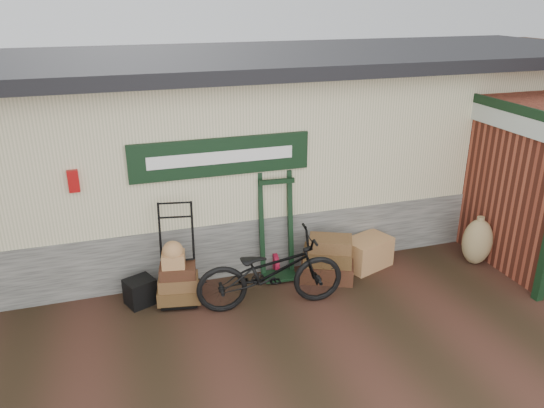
{
  "coord_description": "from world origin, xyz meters",
  "views": [
    {
      "loc": [
        -1.8,
        -6.13,
        4.1
      ],
      "look_at": [
        0.43,
        0.9,
        1.17
      ],
      "focal_mm": 35.0,
      "sensor_mm": 36.0,
      "label": 1
    }
  ],
  "objects_px": {
    "wicker_hamper": "(367,252)",
    "bicycle": "(270,268)",
    "green_barrow": "(277,226)",
    "black_trunk": "(140,292)",
    "suitcase_stack": "(328,258)",
    "porter_trolley": "(177,253)"
  },
  "relations": [
    {
      "from": "suitcase_stack",
      "to": "black_trunk",
      "type": "relative_size",
      "value": 2.08
    },
    {
      "from": "porter_trolley",
      "to": "suitcase_stack",
      "type": "relative_size",
      "value": 1.83
    },
    {
      "from": "porter_trolley",
      "to": "bicycle",
      "type": "distance_m",
      "value": 1.33
    },
    {
      "from": "porter_trolley",
      "to": "green_barrow",
      "type": "distance_m",
      "value": 1.58
    },
    {
      "from": "suitcase_stack",
      "to": "bicycle",
      "type": "distance_m",
      "value": 1.18
    },
    {
      "from": "green_barrow",
      "to": "wicker_hamper",
      "type": "bearing_deg",
      "value": -4.05
    },
    {
      "from": "suitcase_stack",
      "to": "black_trunk",
      "type": "xyz_separation_m",
      "value": [
        -2.8,
        0.14,
        -0.16
      ]
    },
    {
      "from": "wicker_hamper",
      "to": "bicycle",
      "type": "distance_m",
      "value": 1.97
    },
    {
      "from": "green_barrow",
      "to": "bicycle",
      "type": "bearing_deg",
      "value": -109.9
    },
    {
      "from": "black_trunk",
      "to": "bicycle",
      "type": "bearing_deg",
      "value": -19.06
    },
    {
      "from": "porter_trolley",
      "to": "suitcase_stack",
      "type": "bearing_deg",
      "value": 7.33
    },
    {
      "from": "suitcase_stack",
      "to": "porter_trolley",
      "type": "bearing_deg",
      "value": 176.91
    },
    {
      "from": "black_trunk",
      "to": "bicycle",
      "type": "height_order",
      "value": "bicycle"
    },
    {
      "from": "green_barrow",
      "to": "suitcase_stack",
      "type": "bearing_deg",
      "value": -24.71
    },
    {
      "from": "porter_trolley",
      "to": "black_trunk",
      "type": "xyz_separation_m",
      "value": [
        -0.55,
        0.02,
        -0.53
      ]
    },
    {
      "from": "green_barrow",
      "to": "black_trunk",
      "type": "distance_m",
      "value": 2.21
    },
    {
      "from": "wicker_hamper",
      "to": "black_trunk",
      "type": "xyz_separation_m",
      "value": [
        -3.57,
        -0.04,
        -0.05
      ]
    },
    {
      "from": "porter_trolley",
      "to": "green_barrow",
      "type": "relative_size",
      "value": 0.89
    },
    {
      "from": "green_barrow",
      "to": "black_trunk",
      "type": "bearing_deg",
      "value": -169.82
    },
    {
      "from": "wicker_hamper",
      "to": "bicycle",
      "type": "bearing_deg",
      "value": -160.78
    },
    {
      "from": "porter_trolley",
      "to": "wicker_hamper",
      "type": "distance_m",
      "value": 3.05
    },
    {
      "from": "porter_trolley",
      "to": "wicker_hamper",
      "type": "height_order",
      "value": "porter_trolley"
    }
  ]
}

